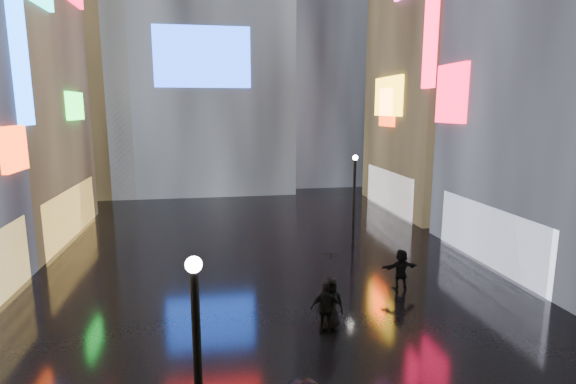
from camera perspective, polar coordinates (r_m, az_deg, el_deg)
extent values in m
plane|color=black|center=(24.05, -3.25, -8.29)|extent=(140.00, 140.00, 0.00)
cube|color=red|center=(22.61, -31.46, 4.70)|extent=(0.25, 2.24, 1.94)
cube|color=blue|center=(24.33, -31.13, 16.75)|extent=(0.25, 1.40, 8.00)
cube|color=#FFC659|center=(30.54, -25.85, -2.35)|extent=(0.20, 10.00, 3.00)
cube|color=#17D22D|center=(31.57, -25.44, 9.83)|extent=(0.25, 3.00, 1.71)
cube|color=white|center=(24.68, 24.25, -5.10)|extent=(0.20, 9.00, 3.00)
cube|color=red|center=(27.25, 20.06, 11.65)|extent=(0.25, 2.99, 3.26)
cube|color=red|center=(30.43, 17.89, 21.91)|extent=(0.25, 1.40, 10.00)
cube|color=black|center=(38.02, 20.80, 19.35)|extent=(10.00, 12.00, 28.00)
cube|color=white|center=(35.90, 12.73, 0.25)|extent=(0.20, 9.00, 3.00)
cube|color=gold|center=(35.56, 12.62, 11.76)|extent=(0.25, 4.92, 2.91)
cube|color=red|center=(35.65, 12.50, 10.45)|extent=(0.25, 2.63, 2.87)
cube|color=#194CFF|center=(39.75, -10.82, 16.50)|extent=(8.00, 0.20, 5.00)
cube|color=black|center=(50.81, 3.80, 21.02)|extent=(12.00, 12.00, 34.00)
cube|color=black|center=(46.38, -25.04, 16.10)|extent=(10.00, 10.00, 26.00)
sphere|color=white|center=(8.21, -11.90, -9.02)|extent=(0.30, 0.30, 0.30)
cylinder|color=black|center=(25.89, 8.38, -1.28)|extent=(0.16, 0.16, 5.00)
sphere|color=white|center=(25.49, 8.54, 4.33)|extent=(0.30, 0.30, 0.30)
imported|color=black|center=(16.16, 4.89, -14.49)|extent=(1.15, 0.62, 1.87)
imported|color=black|center=(16.52, 5.39, -13.86)|extent=(1.06, 0.85, 1.89)
imported|color=black|center=(20.37, 14.14, -9.49)|extent=(1.69, 0.63, 1.79)
imported|color=black|center=(15.99, 5.48, -9.21)|extent=(1.08, 1.06, 0.95)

